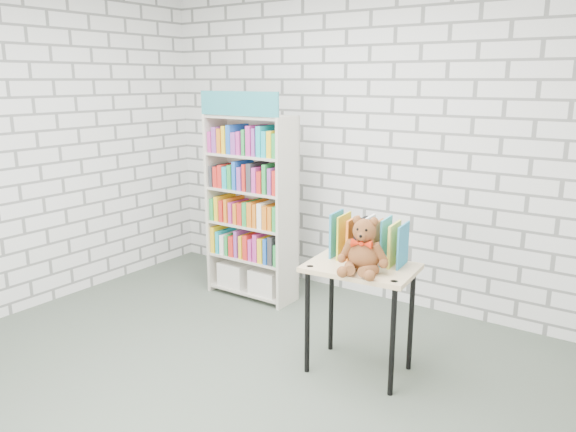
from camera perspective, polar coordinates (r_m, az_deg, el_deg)
The scene contains 6 objects.
ground at distance 3.96m, azimuth -6.62°, elevation -16.42°, with size 4.50×4.50×0.00m, color #485245.
room_shell at distance 3.43m, azimuth -7.45°, elevation 10.32°, with size 4.52×4.02×2.81m.
bookshelf at distance 5.11m, azimuth -3.71°, elevation 1.02°, with size 0.84×0.33×1.88m.
display_table at distance 3.83m, azimuth 7.40°, elevation -6.53°, with size 0.76×0.56×0.77m.
table_books at distance 3.85m, azimuth 8.16°, elevation -2.42°, with size 0.52×0.27×0.30m.
teddy_bear at distance 3.63m, azimuth 7.64°, elevation -3.46°, with size 0.33×0.32×0.36m.
Camera 1 is at (2.30, -2.54, 1.98)m, focal length 35.00 mm.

